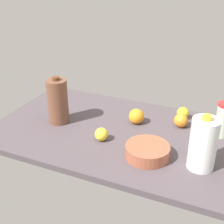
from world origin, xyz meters
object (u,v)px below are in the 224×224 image
(tumbler_cup, at_px, (223,120))
(orange_by_jug, at_px, (181,120))
(milk_jug, at_px, (203,144))
(orange_far_back, at_px, (136,116))
(lemon_near_front, at_px, (101,134))
(chocolate_milk_jug, at_px, (58,101))
(lemon_loose, at_px, (183,113))
(mixing_bowl, at_px, (147,151))

(tumbler_cup, distance_m, orange_by_jug, 0.21)
(tumbler_cup, relative_size, orange_by_jug, 2.47)
(milk_jug, bearing_deg, orange_far_back, -34.05)
(orange_by_jug, bearing_deg, milk_jug, 116.13)
(lemon_near_front, bearing_deg, orange_by_jug, -138.14)
(tumbler_cup, bearing_deg, orange_far_back, 6.19)
(chocolate_milk_jug, xyz_separation_m, lemon_near_front, (-0.29, 0.08, -0.09))
(orange_far_back, distance_m, lemon_near_front, 0.25)
(orange_by_jug, bearing_deg, lemon_loose, -83.66)
(chocolate_milk_jug, bearing_deg, lemon_loose, -153.06)
(chocolate_milk_jug, bearing_deg, lemon_near_front, 164.55)
(orange_far_back, bearing_deg, lemon_near_front, 67.39)
(chocolate_milk_jug, xyz_separation_m, orange_by_jug, (-0.61, -0.21, -0.08))
(chocolate_milk_jug, distance_m, tumbler_cup, 0.83)
(milk_jug, distance_m, orange_far_back, 0.46)
(chocolate_milk_jug, relative_size, orange_far_back, 3.18)
(chocolate_milk_jug, bearing_deg, tumbler_cup, -166.42)
(orange_by_jug, height_order, lemon_near_front, orange_by_jug)
(tumbler_cup, bearing_deg, orange_by_jug, -2.96)
(chocolate_milk_jug, distance_m, lemon_near_front, 0.31)
(orange_far_back, bearing_deg, lemon_loose, -144.14)
(mixing_bowl, relative_size, lemon_loose, 3.10)
(milk_jug, distance_m, mixing_bowl, 0.24)
(mixing_bowl, height_order, orange_far_back, orange_far_back)
(milk_jug, height_order, lemon_near_front, milk_jug)
(milk_jug, height_order, orange_by_jug, milk_jug)
(tumbler_cup, xyz_separation_m, orange_far_back, (0.42, 0.05, -0.05))
(lemon_loose, bearing_deg, orange_by_jug, 96.34)
(tumbler_cup, distance_m, lemon_near_front, 0.59)
(mixing_bowl, relative_size, orange_by_jug, 2.75)
(orange_by_jug, bearing_deg, lemon_near_front, 41.86)
(orange_far_back, bearing_deg, chocolate_milk_jug, 21.26)
(lemon_near_front, bearing_deg, milk_jug, 176.97)
(milk_jug, height_order, orange_far_back, milk_jug)
(orange_by_jug, bearing_deg, mixing_bowl, 77.40)
(orange_far_back, relative_size, lemon_near_front, 1.25)
(chocolate_milk_jug, height_order, tumbler_cup, chocolate_milk_jug)
(mixing_bowl, xyz_separation_m, tumbler_cup, (-0.28, -0.32, 0.06))
(milk_jug, relative_size, orange_by_jug, 3.39)
(tumbler_cup, relative_size, orange_far_back, 2.21)
(mixing_bowl, distance_m, lemon_near_front, 0.25)
(milk_jug, bearing_deg, orange_by_jug, -63.87)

